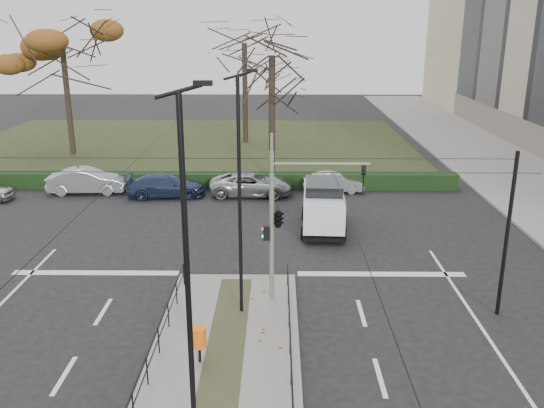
{
  "coord_description": "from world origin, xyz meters",
  "views": [
    {
      "loc": [
        1.66,
        -16.75,
        10.0
      ],
      "look_at": [
        1.4,
        7.47,
        2.42
      ],
      "focal_mm": 38.0,
      "sensor_mm": 36.0,
      "label": 1
    }
  ],
  "objects": [
    {
      "name": "catenary",
      "position": [
        0.0,
        1.62,
        3.42
      ],
      "size": [
        20.0,
        34.0,
        6.0
      ],
      "color": "black",
      "rests_on": "ground"
    },
    {
      "name": "median_island",
      "position": [
        0.0,
        -2.5,
        0.07
      ],
      "size": [
        4.4,
        15.0,
        0.14
      ],
      "primitive_type": "cube",
      "color": "slate",
      "rests_on": "ground"
    },
    {
      "name": "traffic_light",
      "position": [
        1.76,
        2.92,
        3.41
      ],
      "size": [
        3.82,
        2.19,
        5.62
      ],
      "color": "slate",
      "rests_on": "median_island"
    },
    {
      "name": "parked_car_fifth",
      "position": [
        5.09,
        17.76,
        0.61
      ],
      "size": [
        3.76,
        1.44,
        1.22
      ],
      "primitive_type": "imported",
      "rotation": [
        0.0,
        0.0,
        1.61
      ],
      "color": "#96989D",
      "rests_on": "ground"
    },
    {
      "name": "rust_tree",
      "position": [
        -14.73,
        28.16,
        9.28
      ],
      "size": [
        9.97,
        9.97,
        12.08
      ],
      "color": "black",
      "rests_on": "park"
    },
    {
      "name": "park",
      "position": [
        -6.0,
        32.0,
        0.05
      ],
      "size": [
        38.0,
        26.0,
        0.1
      ],
      "primitive_type": "cube",
      "color": "black",
      "rests_on": "ground"
    },
    {
      "name": "ground",
      "position": [
        0.0,
        0.0,
        0.0
      ],
      "size": [
        140.0,
        140.0,
        0.0
      ],
      "primitive_type": "plane",
      "color": "black",
      "rests_on": "ground"
    },
    {
      "name": "parked_car_fourth",
      "position": [
        0.01,
        17.01,
        0.69
      ],
      "size": [
        4.99,
        2.31,
        1.38
      ],
      "primitive_type": "imported",
      "rotation": [
        0.0,
        0.0,
        1.57
      ],
      "color": "#96989D",
      "rests_on": "ground"
    },
    {
      "name": "bare_tree_near",
      "position": [
        1.24,
        21.34,
        7.5
      ],
      "size": [
        5.73,
        5.73,
        10.62
      ],
      "color": "black",
      "rests_on": "park"
    },
    {
      "name": "median_railing",
      "position": [
        0.0,
        -2.6,
        0.98
      ],
      "size": [
        4.14,
        13.24,
        0.92
      ],
      "color": "black",
      "rests_on": "median_island"
    },
    {
      "name": "sidewalk_east",
      "position": [
        18.0,
        22.0,
        0.07
      ],
      "size": [
        8.0,
        90.0,
        0.14
      ],
      "primitive_type": "cube",
      "color": "slate",
      "rests_on": "ground"
    },
    {
      "name": "parked_car_second",
      "position": [
        -10.13,
        17.4,
        0.77
      ],
      "size": [
        4.79,
        1.94,
        1.55
      ],
      "primitive_type": "imported",
      "rotation": [
        0.0,
        0.0,
        1.63
      ],
      "color": "#96989D",
      "rests_on": "ground"
    },
    {
      "name": "litter_bin",
      "position": [
        -0.71,
        -1.43,
        0.97
      ],
      "size": [
        0.45,
        0.45,
        1.16
      ],
      "color": "black",
      "rests_on": "median_island"
    },
    {
      "name": "white_van",
      "position": [
        3.95,
        10.93,
        1.31
      ],
      "size": [
        2.38,
        4.87,
        2.52
      ],
      "color": "silver",
      "rests_on": "ground"
    },
    {
      "name": "parked_car_third",
      "position": [
        -5.13,
        16.68,
        0.68
      ],
      "size": [
        4.86,
        2.36,
        1.36
      ],
      "primitive_type": "imported",
      "rotation": [
        0.0,
        0.0,
        1.67
      ],
      "color": "#202C4B",
      "rests_on": "ground"
    },
    {
      "name": "streetlamp_median_near",
      "position": [
        -0.27,
        -5.4,
        4.63
      ],
      "size": [
        0.74,
        0.15,
        8.83
      ],
      "color": "black",
      "rests_on": "median_island"
    },
    {
      "name": "streetlamp_median_far",
      "position": [
        0.38,
        1.83,
        4.47
      ],
      "size": [
        0.71,
        0.15,
        8.52
      ],
      "color": "black",
      "rests_on": "median_island"
    },
    {
      "name": "bare_tree_center",
      "position": [
        -1.2,
        33.19,
        7.88
      ],
      "size": [
        7.39,
        7.39,
        11.16
      ],
      "color": "black",
      "rests_on": "park"
    },
    {
      "name": "hedge",
      "position": [
        -6.0,
        18.6,
        0.5
      ],
      "size": [
        38.0,
        1.0,
        1.0
      ],
      "primitive_type": "cube",
      "color": "black",
      "rests_on": "ground"
    }
  ]
}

